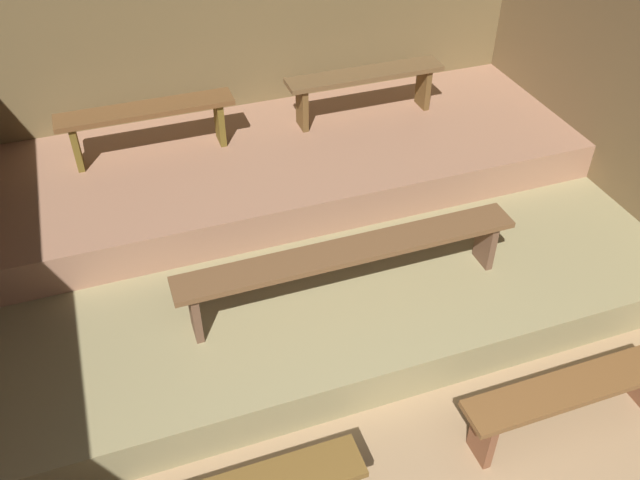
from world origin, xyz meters
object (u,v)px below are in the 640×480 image
bench_lower_center (349,257)px  bench_middle_left (147,118)px  bench_floor_right (573,394)px  bench_middle_right (365,82)px

bench_lower_center → bench_middle_left: (-1.02, 1.78, 0.29)m
bench_floor_right → bench_middle_right: size_ratio=1.02×
bench_lower_center → bench_floor_right: bearing=-52.9°
bench_floor_right → bench_middle_right: bearing=92.1°
bench_middle_left → bench_middle_right: bearing=0.0°
bench_middle_left → bench_middle_right: same height
bench_lower_center → bench_middle_left: bench_middle_left is taller
bench_floor_right → bench_lower_center: size_ratio=0.60×
bench_floor_right → bench_lower_center: bearing=127.1°
bench_middle_right → bench_lower_center: bearing=-115.0°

